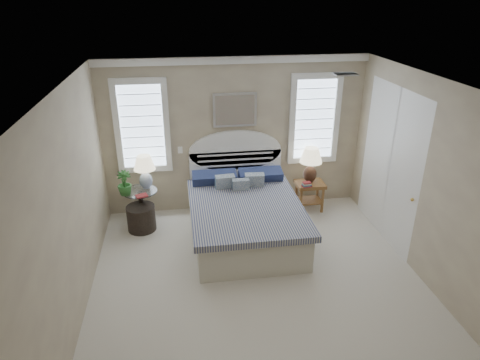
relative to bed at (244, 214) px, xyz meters
name	(u,v)px	position (x,y,z in m)	size (l,w,h in m)	color
floor	(261,291)	(0.00, -1.46, -0.39)	(4.50, 5.00, 0.01)	beige
ceiling	(266,89)	(0.00, -1.46, 2.31)	(4.50, 5.00, 0.01)	white
wall_back	(235,136)	(0.00, 1.04, 0.96)	(4.50, 0.02, 2.70)	gray
wall_left	(68,214)	(-2.25, -1.46, 0.96)	(0.02, 5.00, 2.70)	gray
wall_right	(436,189)	(2.25, -1.46, 0.96)	(0.02, 5.00, 2.70)	gray
crown_molding	(235,60)	(0.00, 1.00, 2.25)	(4.50, 0.08, 0.12)	white
hvac_vent	(345,74)	(1.20, -0.66, 2.29)	(0.30, 0.20, 0.02)	#B2B2B2
switch_plate	(180,150)	(-0.95, 1.03, 0.76)	(0.08, 0.01, 0.12)	white
window_left	(142,126)	(-1.55, 1.02, 1.21)	(0.90, 0.06, 1.60)	#C9E0FE
window_right	(314,119)	(1.40, 1.02, 1.21)	(0.90, 0.06, 1.60)	#C9E0FE
painting	(235,110)	(0.00, 1.00, 1.43)	(0.74, 0.04, 0.58)	silver
closet_door	(390,165)	(2.23, -0.26, 0.81)	(0.02, 1.80, 2.40)	white
bed	(244,214)	(0.00, 0.00, 0.00)	(1.72, 2.28, 1.47)	beige
side_table_left	(141,204)	(-1.65, 0.59, 0.00)	(0.56, 0.56, 0.63)	black
nightstand_right	(310,190)	(1.30, 0.69, 0.00)	(0.50, 0.40, 0.53)	brown
floor_pot	(141,218)	(-1.66, 0.42, -0.17)	(0.47, 0.47, 0.42)	black
lamp_left	(145,168)	(-1.55, 0.70, 0.60)	(0.44, 0.44, 0.58)	silver
lamp_right	(311,161)	(1.30, 0.76, 0.53)	(0.43, 0.43, 0.64)	black
potted_plant	(124,183)	(-1.87, 0.49, 0.45)	(0.23, 0.23, 0.40)	#447D32
books_left	(142,196)	(-1.61, 0.37, 0.26)	(0.22, 0.20, 0.02)	maroon
books_right	(307,185)	(1.19, 0.54, 0.18)	(0.17, 0.14, 0.09)	maroon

